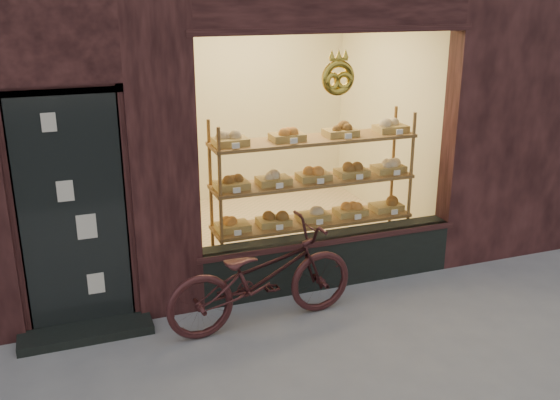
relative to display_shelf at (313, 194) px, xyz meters
name	(u,v)px	position (x,y,z in m)	size (l,w,h in m)	color
display_shelf	(313,194)	(0.00, 0.00, 0.00)	(2.20, 0.45, 1.70)	brown
bicycle	(262,277)	(-0.91, -0.97, -0.39)	(0.63, 1.79, 0.94)	#371718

